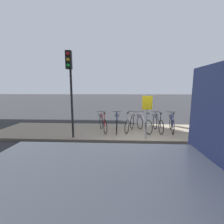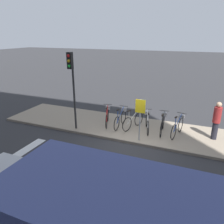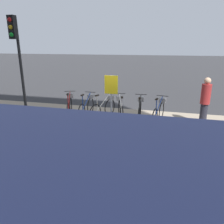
{
  "view_description": "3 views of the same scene",
  "coord_description": "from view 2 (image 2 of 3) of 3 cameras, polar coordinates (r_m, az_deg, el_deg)",
  "views": [
    {
      "loc": [
        -0.96,
        -6.29,
        2.35
      ],
      "look_at": [
        -1.32,
        1.09,
        1.2
      ],
      "focal_mm": 24.0,
      "sensor_mm": 36.0,
      "label": 1
    },
    {
      "loc": [
        2.55,
        -8.47,
        4.69
      ],
      "look_at": [
        -1.46,
        1.23,
        0.94
      ],
      "focal_mm": 35.0,
      "sensor_mm": 36.0,
      "label": 2
    },
    {
      "loc": [
        2.02,
        -6.55,
        3.01
      ],
      "look_at": [
        0.23,
        0.51,
        0.75
      ],
      "focal_mm": 35.0,
      "sensor_mm": 36.0,
      "label": 3
    }
  ],
  "objects": [
    {
      "name": "parked_bicycle_3",
      "position": [
        11.03,
        9.17,
        -2.49
      ],
      "size": [
        0.66,
        1.66,
        1.06
      ],
      "color": "black",
      "rests_on": "sidewalk"
    },
    {
      "name": "parked_bicycle_1",
      "position": [
        11.39,
        2.33,
        -1.52
      ],
      "size": [
        0.46,
        1.73,
        1.06
      ],
      "color": "black",
      "rests_on": "sidewalk"
    },
    {
      "name": "parked_bicycle_5",
      "position": [
        10.86,
        16.85,
        -3.48
      ],
      "size": [
        0.53,
        1.7,
        1.06
      ],
      "color": "black",
      "rests_on": "sidewalk"
    },
    {
      "name": "parked_bicycle_4",
      "position": [
        10.97,
        13.08,
        -2.9
      ],
      "size": [
        0.46,
        1.73,
        1.06
      ],
      "color": "black",
      "rests_on": "sidewalk"
    },
    {
      "name": "parked_bicycle_0",
      "position": [
        11.64,
        -1.23,
        -1.04
      ],
      "size": [
        0.68,
        1.65,
        1.06
      ],
      "color": "black",
      "rests_on": "sidewalk"
    },
    {
      "name": "ground_plane",
      "position": [
        10.01,
        5.1,
        -8.36
      ],
      "size": [
        120.0,
        120.0,
        0.0
      ],
      "primitive_type": "plane",
      "color": "#2D2D30"
    },
    {
      "name": "parked_bicycle_2",
      "position": [
        11.23,
        5.82,
        -1.92
      ],
      "size": [
        0.69,
        1.64,
        1.06
      ],
      "color": "black",
      "rests_on": "sidewalk"
    },
    {
      "name": "pedestrian",
      "position": [
        10.88,
        25.63,
        -1.86
      ],
      "size": [
        0.34,
        0.34,
        1.77
      ],
      "color": "#23232D",
      "rests_on": "sidewalk"
    },
    {
      "name": "traffic_light",
      "position": [
        10.55,
        -10.46,
        9.27
      ],
      "size": [
        0.24,
        0.4,
        3.81
      ],
      "color": "#2D2D2D",
      "rests_on": "sidewalk"
    },
    {
      "name": "sidewalk",
      "position": [
        11.34,
        7.52,
        -4.61
      ],
      "size": [
        15.05,
        3.13,
        0.12
      ],
      "color": "gray",
      "rests_on": "ground_plane"
    },
    {
      "name": "sign_post",
      "position": [
        9.62,
        7.35,
        -0.26
      ],
      "size": [
        0.44,
        0.07,
        1.93
      ],
      "color": "#99999E",
      "rests_on": "sidewalk"
    }
  ]
}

